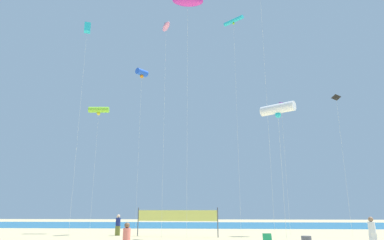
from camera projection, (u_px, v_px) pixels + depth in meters
ocean_band at (199, 225)px, 48.98m from camera, size 120.00×20.00×0.01m
beachgoer_coral_shirt at (126, 238)px, 16.64m from camera, size 0.37×0.37×1.63m
beachgoer_navy_shirt at (118, 224)px, 29.68m from camera, size 0.41×0.41×1.80m
beachgoer_white_shirt at (372, 231)px, 20.60m from camera, size 0.42×0.42×1.82m
volleyball_net at (177, 217)px, 28.58m from camera, size 7.04×0.99×2.40m
kite_cyan_box at (87, 29)px, 30.69m from camera, size 0.71×0.71×18.93m
kite_orange_inflatable at (281, 108)px, 32.08m from camera, size 2.23×0.92×12.29m
kite_black_diamond at (336, 99)px, 26.54m from camera, size 0.73×0.73×11.14m
kite_pink_inflatable at (166, 27)px, 29.45m from camera, size 1.10×1.50×18.32m
kite_magenta_inflatable at (188, 1)px, 27.43m from camera, size 2.94×1.45×19.66m
kite_cyan_tube at (234, 22)px, 31.48m from camera, size 1.85×1.61×19.73m
kite_white_tube at (278, 109)px, 21.09m from camera, size 2.16×1.78×8.76m
kite_lime_tube at (99, 110)px, 35.36m from camera, size 2.15×0.75×12.81m
kite_blue_tube at (142, 73)px, 34.88m from camera, size 1.30×1.39×16.48m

